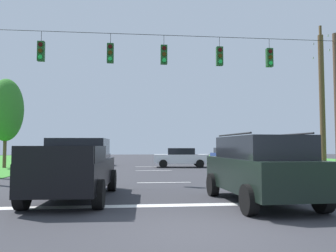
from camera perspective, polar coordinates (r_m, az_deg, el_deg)
name	(u,v)px	position (r m, az deg, el deg)	size (l,w,h in m)	color
ground_plane	(204,231)	(7.12, 6.18, -17.17)	(120.00, 120.00, 0.00)	#333338
stop_bar_stripe	(183,205)	(9.92, 2.57, -13.21)	(15.61, 0.45, 0.01)	white
lane_dash_0	(164,182)	(15.83, -0.68, -9.53)	(0.15, 2.50, 0.01)	white
lane_dash_1	(154,171)	(23.37, -2.40, -7.53)	(0.15, 2.50, 0.01)	white
lane_dash_2	(151,167)	(27.78, -2.96, -6.87)	(0.15, 2.50, 0.01)	white
overhead_signal_span	(166,92)	(16.63, -0.42, 5.78)	(18.12, 0.31, 7.59)	brown
pickup_truck	(76,168)	(11.42, -15.33, -6.94)	(2.43, 5.47, 1.95)	black
suv_black	(260,167)	(10.42, 15.27, -6.78)	(2.36, 4.87, 2.05)	black
distant_car_crossing_white	(181,157)	(27.01, 2.21, -5.30)	(4.44, 2.32, 1.52)	silver
distant_car_oncoming	(224,155)	(32.59, 9.53, -4.93)	(2.03, 4.31, 1.52)	navy
distant_car_far_parked	(85,156)	(30.04, -13.93, -5.01)	(4.31, 2.04, 1.52)	black
utility_pole_mid_right	(322,100)	(22.69, 24.61, 4.01)	(0.32, 1.88, 9.13)	brown
tree_roadside_far_right	(6,110)	(28.89, -25.74, 2.44)	(2.61, 2.61, 6.90)	brown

